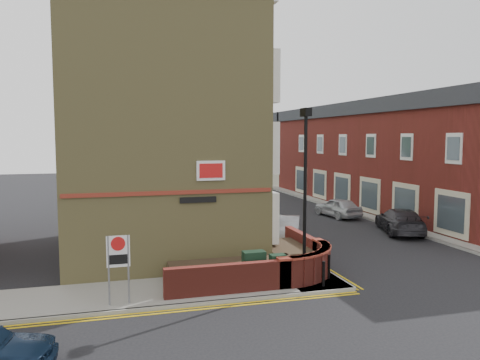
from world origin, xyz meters
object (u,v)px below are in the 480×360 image
lamppost (305,194)px  silver_car_near (287,229)px  utility_cabinet_large (254,268)px  zone_sign (118,257)px

lamppost → silver_car_near: bearing=73.9°
utility_cabinet_large → zone_sign: bearing=-170.3°
utility_cabinet_large → silver_car_near: 7.86m
utility_cabinet_large → silver_car_near: utility_cabinet_large is taller
lamppost → zone_sign: lamppost is taller
silver_car_near → utility_cabinet_large: bearing=-95.1°
lamppost → silver_car_near: 7.70m
utility_cabinet_large → silver_car_near: (3.90, 6.82, -0.10)m
zone_sign → lamppost: bearing=6.1°
zone_sign → silver_car_near: (8.60, 7.63, -1.02)m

